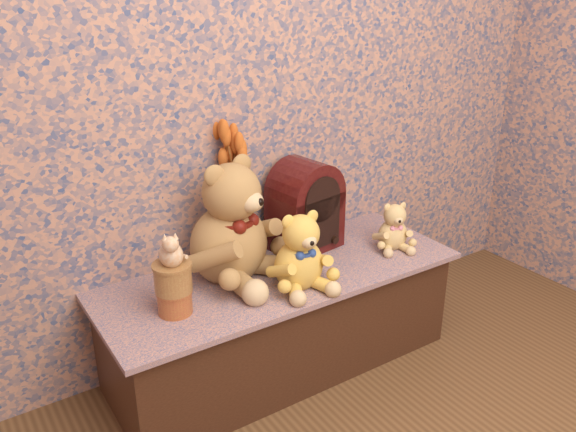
# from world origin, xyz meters

# --- Properties ---
(display_shelf) EXTENTS (1.36, 0.52, 0.41)m
(display_shelf) POSITION_xyz_m (0.00, 1.25, 0.20)
(display_shelf) COLOR #3D4B7D
(display_shelf) RESTS_ON ground
(teddy_large) EXTENTS (0.52, 0.56, 0.47)m
(teddy_large) POSITION_xyz_m (-0.17, 1.33, 0.64)
(teddy_large) COLOR #A06F3E
(teddy_large) RESTS_ON display_shelf
(teddy_medium) EXTENTS (0.26, 0.30, 0.30)m
(teddy_medium) POSITION_xyz_m (0.00, 1.13, 0.55)
(teddy_medium) COLOR gold
(teddy_medium) RESTS_ON display_shelf
(teddy_small) EXTENTS (0.22, 0.24, 0.21)m
(teddy_small) POSITION_xyz_m (0.49, 1.19, 0.51)
(teddy_small) COLOR tan
(teddy_small) RESTS_ON display_shelf
(cathedral_radio) EXTENTS (0.29, 0.23, 0.36)m
(cathedral_radio) POSITION_xyz_m (0.20, 1.38, 0.59)
(cathedral_radio) COLOR #3D0B0C
(cathedral_radio) RESTS_ON display_shelf
(ceramic_vase) EXTENTS (0.13, 0.13, 0.18)m
(ceramic_vase) POSITION_xyz_m (-0.06, 1.45, 0.50)
(ceramic_vase) COLOR tan
(ceramic_vase) RESTS_ON display_shelf
(dried_stalks) EXTENTS (0.26, 0.26, 0.42)m
(dried_stalks) POSITION_xyz_m (-0.06, 1.45, 0.80)
(dried_stalks) COLOR #CB5D20
(dried_stalks) RESTS_ON ceramic_vase
(biscuit_tin_lower) EXTENTS (0.13, 0.13, 0.08)m
(biscuit_tin_lower) POSITION_xyz_m (-0.44, 1.20, 0.45)
(biscuit_tin_lower) COLOR #B77E35
(biscuit_tin_lower) RESTS_ON display_shelf
(biscuit_tin_upper) EXTENTS (0.15, 0.15, 0.09)m
(biscuit_tin_upper) POSITION_xyz_m (-0.44, 1.20, 0.53)
(biscuit_tin_upper) COLOR tan
(biscuit_tin_upper) RESTS_ON biscuit_tin_lower
(cat_figurine) EXTENTS (0.11, 0.12, 0.12)m
(cat_figurine) POSITION_xyz_m (-0.44, 1.20, 0.64)
(cat_figurine) COLOR silver
(cat_figurine) RESTS_ON biscuit_tin_upper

